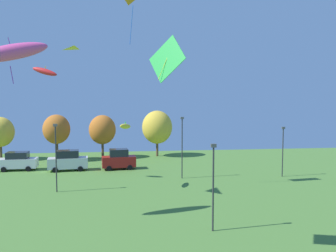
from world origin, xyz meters
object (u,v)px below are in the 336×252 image
object	(u,v)px
kite_flying_3	(11,52)
kite_flying_6	(125,126)
kite_flying_1	(62,58)
parked_car_third_from_left	(119,159)
light_post_2	(182,144)
treeline_tree_0	(0,132)
parked_car_leftmost	(18,161)
light_post_3	(56,154)
light_post_1	(283,148)
kite_flying_5	(45,71)
light_post_0	(213,182)
parked_car_second_from_left	(68,161)
kite_flying_8	(167,59)
treeline_tree_1	(56,129)
treeline_tree_2	(102,130)
treeline_tree_3	(157,127)

from	to	relation	value
kite_flying_3	kite_flying_6	size ratio (longest dim) A/B	2.23
kite_flying_1	parked_car_third_from_left	world-z (taller)	kite_flying_1
light_post_2	treeline_tree_0	size ratio (longest dim) A/B	1.10
parked_car_leftmost	light_post_2	world-z (taller)	light_post_2
light_post_3	light_post_1	bearing A→B (deg)	8.76
kite_flying_5	treeline_tree_0	world-z (taller)	kite_flying_5
light_post_0	parked_car_second_from_left	bearing A→B (deg)	120.81
kite_flying_3	parked_car_leftmost	world-z (taller)	kite_flying_3
kite_flying_1	kite_flying_6	bearing A→B (deg)	33.46
kite_flying_6	parked_car_third_from_left	world-z (taller)	kite_flying_6
light_post_2	kite_flying_3	bearing A→B (deg)	-137.68
kite_flying_6	light_post_2	world-z (taller)	light_post_2
kite_flying_3	treeline_tree_0	world-z (taller)	kite_flying_3
kite_flying_8	treeline_tree_0	bearing A→B (deg)	120.42
kite_flying_5	treeline_tree_1	bearing A→B (deg)	96.31
light_post_0	light_post_3	world-z (taller)	light_post_3
light_post_3	treeline_tree_2	distance (m)	18.92
treeline_tree_0	kite_flying_1	bearing A→B (deg)	-60.06
kite_flying_6	treeline_tree_2	size ratio (longest dim) A/B	0.36
kite_flying_8	parked_car_second_from_left	bearing A→B (deg)	109.96
parked_car_third_from_left	light_post_3	xyz separation A→B (m)	(-5.68, -10.13, 2.41)
kite_flying_6	treeline_tree_2	distance (m)	18.75
parked_car_second_from_left	light_post_2	xyz separation A→B (m)	(13.24, -5.79, 2.59)
kite_flying_1	kite_flying_3	xyz separation A→B (m)	(-2.50, -5.30, -0.23)
parked_car_leftmost	light_post_3	bearing A→B (deg)	-60.34
parked_car_second_from_left	light_post_2	world-z (taller)	light_post_2
light_post_0	light_post_3	distance (m)	16.83
treeline_tree_2	treeline_tree_3	size ratio (longest dim) A/B	0.92
kite_flying_6	parked_car_third_from_left	bearing A→B (deg)	94.96
kite_flying_1	kite_flying_3	bearing A→B (deg)	-115.23
parked_car_second_from_left	treeline_tree_1	world-z (taller)	treeline_tree_1
parked_car_third_from_left	treeline_tree_3	world-z (taller)	treeline_tree_3
parked_car_third_from_left	light_post_3	world-z (taller)	light_post_3
kite_flying_8	parked_car_leftmost	bearing A→B (deg)	120.32
kite_flying_1	parked_car_third_from_left	xyz separation A→B (m)	(4.38, 13.28, -11.05)
parked_car_third_from_left	kite_flying_8	bearing A→B (deg)	-89.64
treeline_tree_0	treeline_tree_1	world-z (taller)	treeline_tree_1
treeline_tree_3	light_post_0	bearing A→B (deg)	-88.22
kite_flying_3	parked_car_leftmost	size ratio (longest dim) A/B	1.12
light_post_3	parked_car_second_from_left	bearing A→B (deg)	92.85
kite_flying_6	parked_car_second_from_left	xyz separation A→B (m)	(-7.03, 9.72, -4.95)
kite_flying_1	treeline_tree_0	distance (m)	26.22
parked_car_leftmost	light_post_1	xyz separation A→B (m)	(30.87, -7.23, 2.10)
kite_flying_1	kite_flying_3	size ratio (longest dim) A/B	0.37
light_post_1	treeline_tree_0	distance (m)	38.27
light_post_1	treeline_tree_0	size ratio (longest dim) A/B	0.91
kite_flying_1	kite_flying_6	size ratio (longest dim) A/B	0.82
parked_car_second_from_left	treeline_tree_3	bearing A→B (deg)	32.21
kite_flying_3	parked_car_third_from_left	xyz separation A→B (m)	(6.88, 18.58, -10.82)
treeline_tree_0	treeline_tree_2	world-z (taller)	treeline_tree_2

